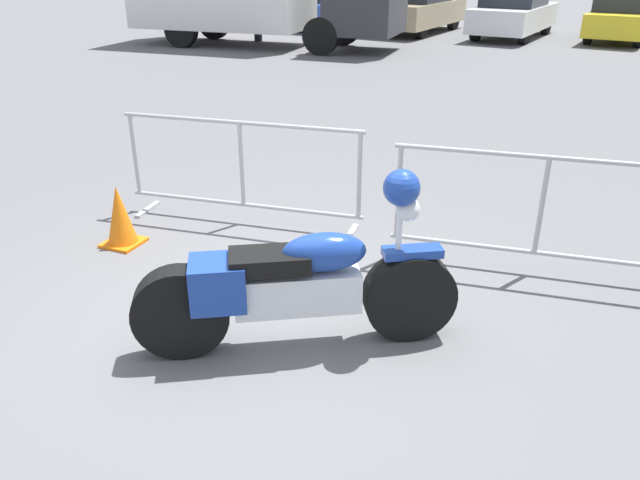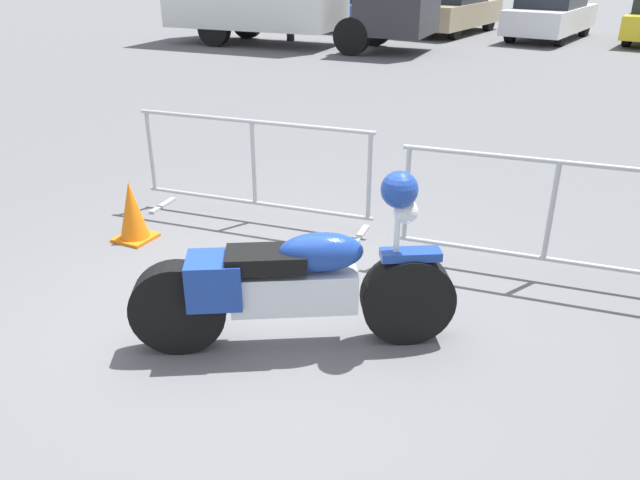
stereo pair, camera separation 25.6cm
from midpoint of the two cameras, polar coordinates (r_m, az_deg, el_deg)
name	(u,v)px [view 1 (the left image)]	position (r m, az deg, el deg)	size (l,w,h in m)	color
ground_plane	(260,321)	(4.82, -7.02, -7.37)	(120.00, 120.00, 0.00)	#5B5B5E
motorcycle	(297,284)	(4.29, -3.80, -4.08)	(2.04, 1.31, 1.28)	black
crowd_barrier_near	(242,171)	(6.32, -8.30, 6.25)	(2.49, 0.70, 1.07)	#9EA0A5
crowd_barrier_far	(541,214)	(5.50, 18.27, 2.26)	(2.49, 0.70, 1.07)	#9EA0A5
parked_car_red	(251,4)	(24.60, -6.63, 20.66)	(2.33, 4.47, 1.45)	#B21E19
parked_car_blue	(331,7)	(23.36, 0.71, 20.50)	(2.22, 4.26, 1.38)	#284799
parked_car_tan	(417,9)	(22.27, 8.55, 20.18)	(2.41, 4.63, 1.50)	tan
parked_car_white	(514,13)	(21.59, 16.96, 19.21)	(2.33, 4.48, 1.45)	white
parked_car_yellow	(622,18)	(21.93, 25.59, 17.87)	(2.16, 4.15, 1.34)	yellow
pedestrian	(257,9)	(20.07, -6.16, 20.24)	(0.43, 0.43, 1.69)	#262838
traffic_cone	(120,216)	(6.20, -18.96, 2.05)	(0.34, 0.34, 0.59)	orange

